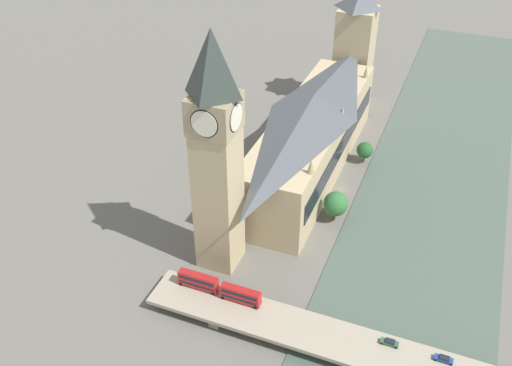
% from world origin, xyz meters
% --- Properties ---
extents(ground_plane, '(600.00, 600.00, 0.00)m').
position_xyz_m(ground_plane, '(0.00, 0.00, 0.00)').
color(ground_plane, '#605E56').
extents(river_water, '(50.17, 360.00, 0.30)m').
position_xyz_m(river_water, '(-31.08, 0.00, 0.15)').
color(river_water, '#47564C').
rests_on(river_water, ground_plane).
extents(parliament_hall, '(23.23, 96.84, 31.50)m').
position_xyz_m(parliament_hall, '(14.39, -8.00, 15.64)').
color(parliament_hall, tan).
rests_on(parliament_hall, ground_plane).
extents(clock_tower, '(12.54, 12.54, 73.29)m').
position_xyz_m(clock_tower, '(24.75, 50.09, 39.01)').
color(clock_tower, tan).
rests_on(clock_tower, ground_plane).
extents(victoria_tower, '(15.30, 15.30, 54.42)m').
position_xyz_m(victoria_tower, '(14.44, -68.07, 25.21)').
color(victoria_tower, tan).
rests_on(victoria_tower, ground_plane).
extents(road_bridge, '(132.34, 13.05, 4.02)m').
position_xyz_m(road_bridge, '(-31.08, 70.28, 3.18)').
color(road_bridge, gray).
rests_on(road_bridge, ground_plane).
extents(double_decker_bus_lead, '(11.56, 2.48, 4.65)m').
position_xyz_m(double_decker_bus_lead, '(10.79, 67.45, 6.60)').
color(double_decker_bus_lead, red).
rests_on(double_decker_bus_lead, road_bridge).
extents(double_decker_bus_mid, '(11.80, 2.55, 4.83)m').
position_xyz_m(double_decker_bus_mid, '(23.78, 67.01, 6.68)').
color(double_decker_bus_mid, red).
rests_on(double_decker_bus_mid, road_bridge).
extents(car_northbound_mid, '(4.57, 1.74, 1.41)m').
position_xyz_m(car_northbound_mid, '(-29.82, 66.91, 4.72)').
color(car_northbound_mid, '#2D5638').
rests_on(car_northbound_mid, road_bridge).
extents(car_southbound_tail, '(4.53, 1.76, 1.38)m').
position_xyz_m(car_southbound_tail, '(-43.11, 67.01, 4.71)').
color(car_southbound_tail, navy).
rests_on(car_southbound_tail, road_bridge).
extents(tree_embankment_near, '(6.32, 6.32, 8.55)m').
position_xyz_m(tree_embankment_near, '(-3.33, -20.51, 5.37)').
color(tree_embankment_near, brown).
rests_on(tree_embankment_near, ground_plane).
extents(tree_embankment_mid, '(8.25, 8.25, 10.79)m').
position_xyz_m(tree_embankment_mid, '(-2.37, 18.31, 6.65)').
color(tree_embankment_mid, brown).
rests_on(tree_embankment_mid, ground_plane).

